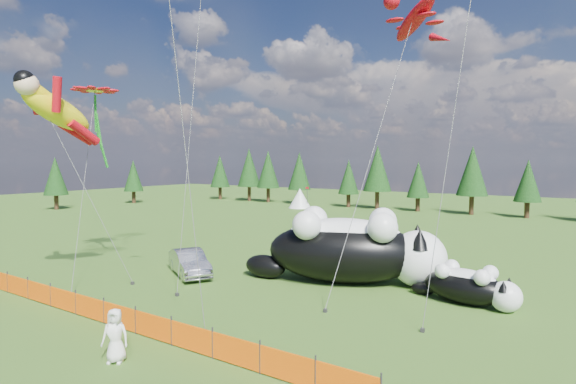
% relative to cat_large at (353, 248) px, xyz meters
% --- Properties ---
extents(ground, '(160.00, 160.00, 0.00)m').
position_rel_cat_large_xyz_m(ground, '(-4.91, -8.34, -1.93)').
color(ground, '#113209').
rests_on(ground, ground).
extents(safety_fence, '(22.06, 0.06, 1.10)m').
position_rel_cat_large_xyz_m(safety_fence, '(-4.91, -11.34, -1.43)').
color(safety_fence, '#262626').
rests_on(safety_fence, ground).
extents(tree_line, '(90.00, 4.00, 8.00)m').
position_rel_cat_large_xyz_m(tree_line, '(-4.91, 36.66, 2.07)').
color(tree_line, black).
rests_on(tree_line, ground).
extents(festival_tents, '(50.00, 3.20, 2.80)m').
position_rel_cat_large_xyz_m(festival_tents, '(6.09, 31.66, -0.53)').
color(festival_tents, white).
rests_on(festival_tents, ground).
extents(cat_large, '(10.85, 6.68, 4.07)m').
position_rel_cat_large_xyz_m(cat_large, '(0.00, 0.00, 0.00)').
color(cat_large, black).
rests_on(cat_large, ground).
extents(cat_small, '(5.17, 2.38, 1.87)m').
position_rel_cat_large_xyz_m(cat_small, '(6.17, -0.46, -1.04)').
color(cat_small, black).
rests_on(cat_small, ground).
extents(car, '(4.70, 3.67, 1.49)m').
position_rel_cat_large_xyz_m(car, '(-8.71, -3.76, -1.19)').
color(car, '#B5B4B9').
rests_on(car, ground).
extents(spectator_e, '(1.06, 0.95, 1.81)m').
position_rel_cat_large_xyz_m(spectator_e, '(-2.46, -13.29, -1.03)').
color(spectator_e, white).
rests_on(spectator_e, ground).
extents(superhero_kite, '(4.96, 4.59, 11.63)m').
position_rel_cat_large_xyz_m(superhero_kite, '(-12.66, -9.16, 7.38)').
color(superhero_kite, yellow).
rests_on(superhero_kite, ground).
extents(gecko_kite, '(6.98, 14.96, 19.23)m').
position_rel_cat_large_xyz_m(gecko_kite, '(1.17, 6.31, 13.67)').
color(gecko_kite, red).
rests_on(gecko_kite, ground).
extents(flower_kite, '(6.83, 6.86, 12.95)m').
position_rel_cat_large_xyz_m(flower_kite, '(-15.22, -5.22, 9.00)').
color(flower_kite, red).
rests_on(flower_kite, ground).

